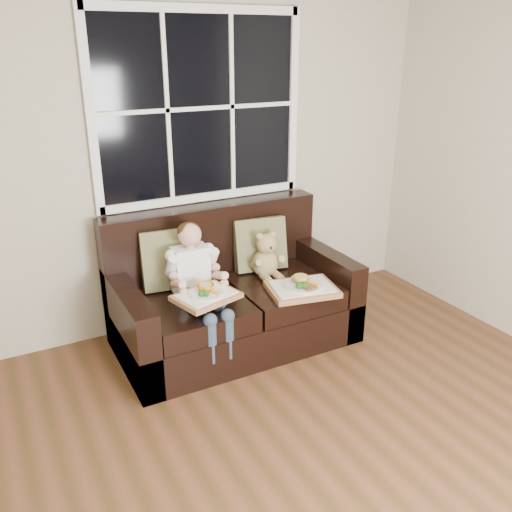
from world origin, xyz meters
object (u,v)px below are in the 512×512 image
tray_left (206,295)px  child (196,275)px  teddy_bear (266,258)px  tray_right (302,288)px  loveseat (231,301)px

tray_left → child: bearing=69.2°
teddy_bear → tray_right: 0.40m
loveseat → tray_right: size_ratio=3.21×
child → teddy_bear: child is taller
child → tray_right: bearing=-19.8°
tray_left → tray_right: size_ratio=0.86×
teddy_bear → child: bearing=-164.4°
loveseat → tray_right: loveseat is taller
loveseat → tray_left: size_ratio=3.74×
loveseat → teddy_bear: size_ratio=4.69×
tray_left → tray_right: tray_left is taller
loveseat → tray_left: (-0.33, -0.33, 0.26)m
child → tray_right: 0.75m
loveseat → teddy_bear: bearing=1.6°
tray_right → tray_left: bearing=-171.3°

